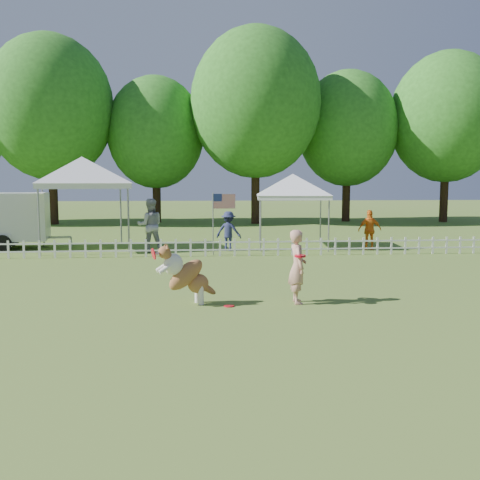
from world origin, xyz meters
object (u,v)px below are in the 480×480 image
at_px(dog, 187,275).
at_px(canopy_tent_right, 292,212).
at_px(spectator_c, 370,230).
at_px(frisbee_on_turf, 229,306).
at_px(spectator_a, 150,225).
at_px(flag_pole, 213,224).
at_px(handler, 297,267).
at_px(canopy_tent_left, 83,204).
at_px(spectator_b, 229,231).

bearing_deg(dog, canopy_tent_right, 48.11).
height_order(canopy_tent_right, spectator_c, canopy_tent_right).
distance_m(frisbee_on_turf, spectator_a, 9.11).
height_order(canopy_tent_right, spectator_a, canopy_tent_right).
bearing_deg(flag_pole, frisbee_on_turf, -94.17).
xyz_separation_m(frisbee_on_turf, spectator_c, (5.77, 8.67, 0.74)).
xyz_separation_m(spectator_a, spectator_c, (8.10, -0.09, -0.22)).
bearing_deg(handler, dog, 88.67).
bearing_deg(dog, canopy_tent_left, 93.34).
relative_size(canopy_tent_left, spectator_a, 1.76).
distance_m(dog, flag_pole, 7.57).
bearing_deg(canopy_tent_left, spectator_c, -19.07).
bearing_deg(flag_pole, spectator_b, 56.24).
distance_m(handler, dog, 2.30).
distance_m(dog, canopy_tent_right, 10.18).
distance_m(spectator_a, spectator_b, 2.85).
distance_m(frisbee_on_turf, spectator_c, 10.44).
bearing_deg(spectator_a, dog, 92.49).
xyz_separation_m(handler, spectator_c, (4.33, 8.47, -0.03)).
height_order(canopy_tent_left, spectator_a, canopy_tent_left).
bearing_deg(spectator_a, flag_pole, 147.92).
bearing_deg(spectator_b, spectator_c, -161.64).
xyz_separation_m(handler, flag_pole, (-1.52, 7.53, 0.31)).
height_order(handler, flag_pole, flag_pole).
distance_m(handler, flag_pole, 7.69).
bearing_deg(spectator_a, handler, 106.46).
bearing_deg(frisbee_on_turf, flag_pole, 90.61).
bearing_deg(frisbee_on_turf, canopy_tent_right, 72.52).
bearing_deg(canopy_tent_right, frisbee_on_turf, -101.27).
bearing_deg(spectator_c, frisbee_on_turf, 56.36).
bearing_deg(canopy_tent_left, dog, -80.17).
distance_m(flag_pole, spectator_b, 1.29).
relative_size(frisbee_on_turf, spectator_b, 0.15).
bearing_deg(handler, spectator_a, 22.89).
bearing_deg(canopy_tent_right, spectator_a, -164.97).
relative_size(canopy_tent_left, flag_pole, 1.57).
relative_size(handler, canopy_tent_left, 0.46).
distance_m(canopy_tent_right, spectator_b, 2.70).
bearing_deg(spectator_c, handler, 62.95).
relative_size(frisbee_on_turf, flag_pole, 0.10).
xyz_separation_m(spectator_a, spectator_b, (2.84, 0.05, -0.24)).
bearing_deg(spectator_a, spectator_c, 172.07).
bearing_deg(spectator_b, dog, 100.82).
height_order(dog, spectator_b, spectator_b).
bearing_deg(canopy_tent_right, flag_pole, -142.75).
relative_size(canopy_tent_left, canopy_tent_right, 1.22).
bearing_deg(flag_pole, spectator_c, 4.37).
relative_size(canopy_tent_right, flag_pole, 1.28).
bearing_deg(canopy_tent_left, flag_pole, -36.41).
relative_size(flag_pole, spectator_b, 1.49).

